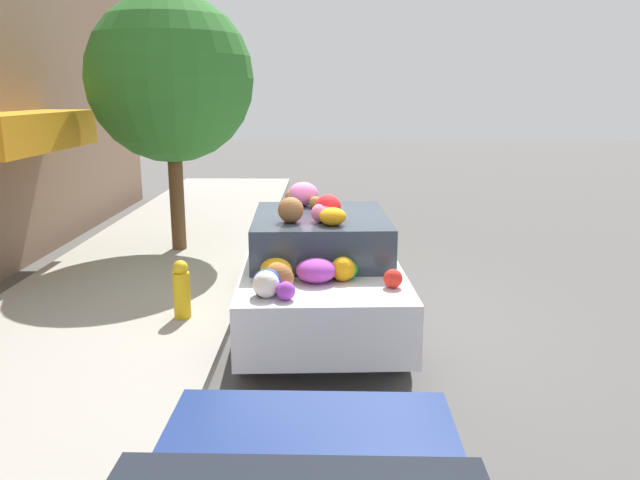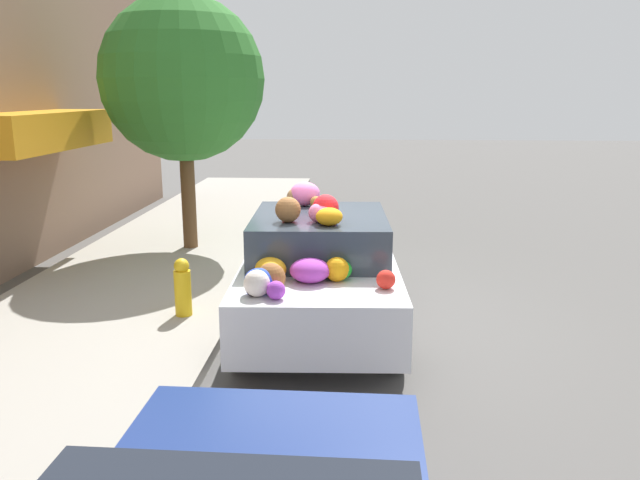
% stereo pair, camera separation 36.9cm
% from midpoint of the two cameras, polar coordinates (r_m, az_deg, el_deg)
% --- Properties ---
extents(ground_plane, '(60.00, 60.00, 0.00)m').
position_cam_midpoint_polar(ground_plane, '(7.63, 1.83, -7.67)').
color(ground_plane, '#565451').
extents(sidewalk_curb, '(24.00, 3.20, 0.13)m').
position_cam_midpoint_polar(sidewalk_curb, '(8.13, -17.68, -6.45)').
color(sidewalk_curb, '#9E998E').
rests_on(sidewalk_curb, ground).
extents(street_tree, '(2.67, 2.67, 4.15)m').
position_cam_midpoint_polar(street_tree, '(10.63, -11.45, 14.19)').
color(street_tree, brown).
rests_on(street_tree, sidewalk_curb).
extents(fire_hydrant, '(0.20, 0.20, 0.70)m').
position_cam_midpoint_polar(fire_hydrant, '(7.55, -11.08, -4.28)').
color(fire_hydrant, gold).
rests_on(fire_hydrant, sidewalk_curb).
extents(art_car, '(3.99, 1.87, 1.67)m').
position_cam_midpoint_polar(art_car, '(7.33, 1.38, -2.51)').
color(art_car, silver).
rests_on(art_car, ground).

